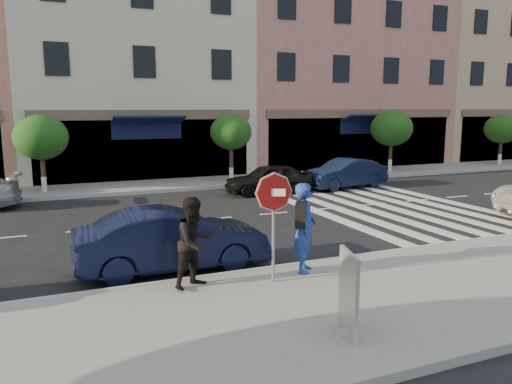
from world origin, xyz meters
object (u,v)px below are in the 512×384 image
poster_board (349,295)px  stop_sign (274,202)px  car_far_right (345,173)px  car_near_mid (173,240)px  car_far_mid (269,179)px  walker (195,242)px  photographer (305,228)px

poster_board → stop_sign: bearing=108.2°
car_far_right → car_near_mid: bearing=-57.7°
stop_sign → car_near_mid: 2.64m
car_far_mid → walker: bearing=-29.5°
stop_sign → car_far_right: 12.87m
poster_board → car_far_mid: (4.37, 12.41, -0.15)m
stop_sign → photographer: size_ratio=1.17×
stop_sign → walker: stop_sign is taller
walker → poster_board: (1.53, -2.81, -0.25)m
car_near_mid → car_far_right: car_near_mid is taller
walker → car_far_mid: size_ratio=0.48×
stop_sign → photographer: stop_sign is taller
stop_sign → car_near_mid: bearing=152.7°
walker → car_far_right: (9.55, 9.60, -0.37)m
car_near_mid → car_far_mid: bearing=-36.0°
stop_sign → walker: 1.66m
photographer → car_far_right: 12.04m
poster_board → car_near_mid: (-1.58, 4.35, -0.09)m
stop_sign → photographer: bearing=45.0°
poster_board → car_far_mid: bearing=87.2°
stop_sign → poster_board: size_ratio=1.70×
poster_board → walker: bearing=135.1°
stop_sign → poster_board: 2.65m
stop_sign → car_far_right: stop_sign is taller
car_near_mid → walker: bearing=-177.7°
car_far_mid → car_far_right: car_far_right is taller
photographer → stop_sign: bearing=144.3°
walker → car_near_mid: 1.58m
walker → poster_board: walker is taller
stop_sign → photographer: 1.13m
car_near_mid → poster_board: bearing=-159.6°
car_far_mid → car_far_right: bearing=92.1°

